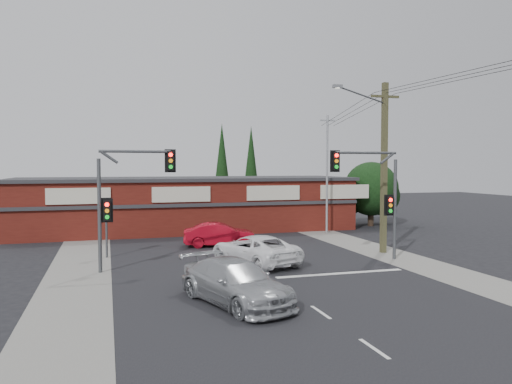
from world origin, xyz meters
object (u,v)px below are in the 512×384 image
object	(u,v)px
white_suv	(255,250)
silver_suv	(236,282)
utility_pole	(382,162)
red_sedan	(220,235)
shop_building	(187,203)

from	to	relation	value
white_suv	silver_suv	distance (m)	7.55
silver_suv	utility_pole	world-z (taller)	utility_pole
utility_pole	silver_suv	bearing A→B (deg)	-143.52
white_suv	silver_suv	bearing A→B (deg)	49.08
red_sedan	shop_building	xyz separation A→B (m)	(-0.73, 8.90, 1.38)
silver_suv	utility_pole	distance (m)	14.37
silver_suv	white_suv	bearing A→B (deg)	49.25
silver_suv	shop_building	xyz separation A→B (m)	(1.59, 22.10, 1.32)
silver_suv	utility_pole	xyz separation A→B (m)	(10.95, 8.10, 4.58)
red_sedan	utility_pole	xyz separation A→B (m)	(8.63, -5.10, 4.64)
white_suv	utility_pole	xyz separation A→B (m)	(8.13, 1.09, 4.63)
red_sedan	utility_pole	distance (m)	11.05
silver_suv	utility_pole	size ratio (longest dim) A/B	0.56
white_suv	red_sedan	world-z (taller)	white_suv
white_suv	shop_building	xyz separation A→B (m)	(-1.22, 15.09, 1.36)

